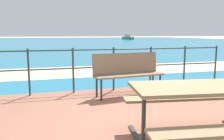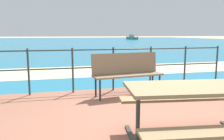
# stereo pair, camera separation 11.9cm
# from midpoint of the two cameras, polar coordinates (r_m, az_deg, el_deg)

# --- Properties ---
(ground_plane) EXTENTS (240.00, 240.00, 0.00)m
(ground_plane) POSITION_cam_midpoint_polar(r_m,az_deg,el_deg) (3.64, 10.13, -14.55)
(ground_plane) COLOR tan
(patio_paving) EXTENTS (6.40, 5.20, 0.06)m
(patio_paving) POSITION_cam_midpoint_polar(r_m,az_deg,el_deg) (3.63, 10.15, -14.11)
(patio_paving) COLOR #935B47
(patio_paving) RESTS_ON ground
(sea_water) EXTENTS (90.00, 90.00, 0.01)m
(sea_water) POSITION_cam_midpoint_polar(r_m,az_deg,el_deg) (43.05, -13.50, 6.75)
(sea_water) COLOR teal
(sea_water) RESTS_ON ground
(beach_strip) EXTENTS (54.01, 2.85, 0.01)m
(beach_strip) POSITION_cam_midpoint_polar(r_m,az_deg,el_deg) (9.07, -5.86, -0.24)
(beach_strip) COLOR beige
(beach_strip) RESTS_ON ground
(picnic_table) EXTENTS (1.93, 1.65, 0.77)m
(picnic_table) POSITION_cam_midpoint_polar(r_m,az_deg,el_deg) (2.99, 20.86, -6.91)
(picnic_table) COLOR #8C704C
(picnic_table) RESTS_ON patio_paving
(park_bench) EXTENTS (1.63, 0.61, 0.95)m
(park_bench) POSITION_cam_midpoint_polar(r_m,az_deg,el_deg) (5.24, 3.20, 0.02)
(park_bench) COLOR #7A6047
(park_bench) RESTS_ON patio_paving
(railing_fence) EXTENTS (5.94, 0.04, 1.06)m
(railing_fence) POSITION_cam_midpoint_polar(r_m,az_deg,el_deg) (5.66, -0.21, 1.50)
(railing_fence) COLOR #2D3833
(railing_fence) RESTS_ON patio_paving
(boat_near) EXTENTS (1.92, 4.72, 1.28)m
(boat_near) POSITION_cam_midpoint_polar(r_m,az_deg,el_deg) (60.52, 3.87, 7.94)
(boat_near) COLOR #338466
(boat_near) RESTS_ON sea_water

